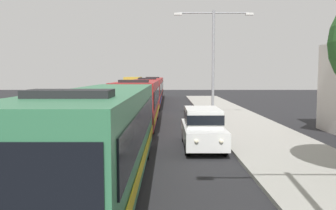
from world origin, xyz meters
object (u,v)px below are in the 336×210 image
bus_second_in_line (138,101)px  bus_middle (149,92)px  bus_fourth_in_line (154,87)px  streetlamp_mid (213,53)px  box_truck_oncoming (132,87)px  white_suv (202,126)px  bus_lead (103,133)px

bus_second_in_line → bus_middle: 13.03m
bus_middle → bus_fourth_in_line: size_ratio=0.85×
bus_middle → streetlamp_mid: (5.40, -11.04, 3.42)m
bus_second_in_line → bus_fourth_in_line: size_ratio=0.91×
box_truck_oncoming → bus_fourth_in_line: bearing=-39.4°
bus_second_in_line → bus_fourth_in_line: bearing=90.0°
streetlamp_mid → white_suv: bearing=-100.2°
bus_fourth_in_line → bus_lead: bearing=-90.0°
bus_fourth_in_line → streetlamp_mid: streetlamp_mid is taller
bus_lead → bus_middle: bearing=90.0°
white_suv → bus_fourth_in_line: bearing=96.4°
white_suv → streetlamp_mid: 10.42m
bus_second_in_line → bus_fourth_in_line: 25.58m
bus_fourth_in_line → white_suv: size_ratio=2.44×
bus_lead → white_suv: bearing=57.2°
bus_second_in_line → streetlamp_mid: (5.40, 1.99, 3.42)m
bus_second_in_line → box_truck_oncoming: (-3.30, 28.29, 0.01)m
bus_lead → white_suv: bus_lead is taller
bus_lead → streetlamp_mid: 16.47m
bus_lead → bus_second_in_line: bearing=90.0°
white_suv → streetlamp_mid: streetlamp_mid is taller
bus_fourth_in_line → box_truck_oncoming: 4.28m
bus_middle → streetlamp_mid: 12.76m
bus_lead → white_suv: size_ratio=2.42×
bus_fourth_in_line → box_truck_oncoming: size_ratio=1.77×
bus_middle → bus_second_in_line: bearing=-90.0°
box_truck_oncoming → bus_middle: bearing=-77.8°
bus_second_in_line → box_truck_oncoming: bearing=96.7°
box_truck_oncoming → streetlamp_mid: bearing=-71.7°
box_truck_oncoming → streetlamp_mid: streetlamp_mid is taller
white_suv → bus_middle: bearing=100.2°
bus_middle → white_suv: bus_middle is taller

